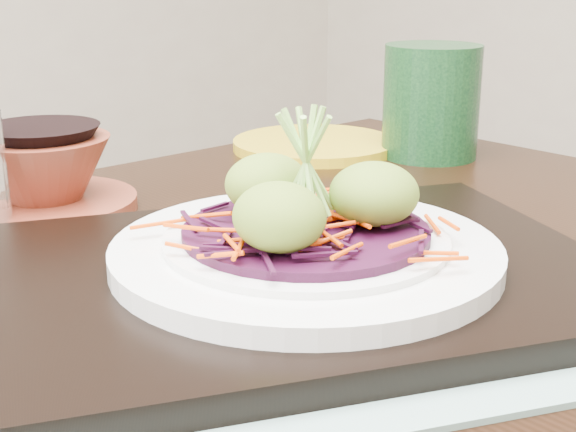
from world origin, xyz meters
TOP-DOWN VIEW (x-y plane):
  - dining_table at (0.10, -0.02)m, footprint 1.15×0.80m
  - placemat at (0.13, -0.07)m, footprint 0.60×0.54m
  - serving_tray at (0.13, -0.07)m, footprint 0.51×0.45m
  - white_plate at (0.13, -0.07)m, footprint 0.28×0.28m
  - cabbage_bed at (0.13, -0.07)m, footprint 0.17×0.17m
  - carrot_julienne at (0.13, -0.07)m, footprint 0.21×0.21m
  - guacamole_scoops at (0.13, -0.07)m, footprint 0.15×0.13m
  - scallion_garnish at (0.13, -0.07)m, footprint 0.06×0.06m
  - terracotta_bowl_set at (0.07, 0.23)m, footprint 0.19×0.19m
  - yellow_plate at (0.44, 0.27)m, footprint 0.21×0.21m
  - green_jar at (0.52, 0.16)m, footprint 0.14×0.14m

SIDE VIEW (x-z plane):
  - dining_table at x=0.10m, z-range 0.26..0.95m
  - placemat at x=0.13m, z-range 0.70..0.70m
  - yellow_plate at x=0.44m, z-range 0.70..0.71m
  - serving_tray at x=0.13m, z-range 0.70..0.72m
  - terracotta_bowl_set at x=0.07m, z-range 0.69..0.77m
  - white_plate at x=0.13m, z-range 0.72..0.74m
  - cabbage_bed at x=0.13m, z-range 0.74..0.75m
  - carrot_julienne at x=0.13m, z-range 0.75..0.76m
  - green_jar at x=0.52m, z-range 0.70..0.83m
  - guacamole_scoops at x=0.13m, z-range 0.74..0.79m
  - scallion_garnish at x=0.13m, z-range 0.74..0.84m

